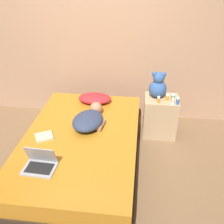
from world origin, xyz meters
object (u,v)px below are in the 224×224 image
(bottle_blue, at_px, (178,101))
(bottle_amber, at_px, (159,100))
(person_lying, at_px, (89,119))
(bottle_green, at_px, (173,97))
(bottle_white, at_px, (173,101))
(bottle_orange, at_px, (167,97))
(teddy_bear, at_px, (158,86))
(laptop, at_px, (40,163))
(pillow, at_px, (95,98))
(book, at_px, (44,137))
(bottle_pink, at_px, (173,100))

(bottle_blue, bearing_deg, bottle_amber, 177.82)
(person_lying, relative_size, bottle_green, 6.97)
(person_lying, xyz_separation_m, bottle_white, (1.01, 0.44, 0.07))
(bottle_green, xyz_separation_m, bottle_orange, (-0.07, -0.01, -0.00))
(person_lying, xyz_separation_m, bottle_amber, (0.83, 0.45, 0.07))
(teddy_bear, xyz_separation_m, bottle_amber, (0.01, -0.17, -0.11))
(laptop, relative_size, bottle_green, 3.48)
(pillow, distance_m, teddy_bear, 0.87)
(laptop, distance_m, bottle_green, 1.90)
(laptop, xyz_separation_m, bottle_white, (1.33, 1.24, 0.09))
(bottle_amber, xyz_separation_m, bottle_blue, (0.24, -0.01, 0.00))
(teddy_bear, relative_size, book, 1.49)
(bottle_pink, bearing_deg, bottle_amber, -166.57)
(bottle_white, relative_size, book, 0.30)
(bottle_pink, relative_size, bottle_green, 0.69)
(bottle_pink, xyz_separation_m, bottle_blue, (0.06, -0.05, 0.02))
(person_lying, relative_size, laptop, 2.00)
(laptop, height_order, bottle_orange, laptop)
(person_lying, relative_size, teddy_bear, 1.74)
(laptop, distance_m, bottle_amber, 1.70)
(bottle_green, bearing_deg, teddy_bear, 161.32)
(bottle_blue, xyz_separation_m, bottle_orange, (-0.12, 0.10, -0.01))
(bottle_green, xyz_separation_m, bottle_amber, (-0.19, -0.10, 0.00))
(bottle_pink, relative_size, bottle_white, 0.85)
(laptop, height_order, bottle_green, laptop)
(laptop, distance_m, bottle_orange, 1.85)
(laptop, xyz_separation_m, bottle_blue, (1.39, 1.24, 0.10))
(laptop, height_order, bottle_amber, laptop)
(bottle_white, relative_size, bottle_orange, 0.90)
(bottle_white, bearing_deg, bottle_amber, 177.71)
(person_lying, bearing_deg, bottle_blue, 31.41)
(bottle_amber, height_order, bottle_orange, bottle_amber)
(bottle_green, bearing_deg, laptop, -134.91)
(teddy_bear, bearing_deg, bottle_blue, -34.48)
(pillow, distance_m, book, 0.98)
(teddy_bear, bearing_deg, bottle_white, -41.55)
(pillow, relative_size, bottle_blue, 4.58)
(book, bearing_deg, teddy_bear, 36.61)
(person_lying, distance_m, book, 0.56)
(bottle_blue, distance_m, book, 1.71)
(person_lying, bearing_deg, teddy_bear, 46.24)
(bottle_blue, height_order, book, bottle_blue)
(book, bearing_deg, laptop, -74.35)
(bottle_white, height_order, bottle_orange, bottle_orange)
(bottle_white, xyz_separation_m, bottle_orange, (-0.06, 0.10, 0.00))
(bottle_white, bearing_deg, bottle_pink, 86.95)
(teddy_bear, distance_m, bottle_blue, 0.33)
(bottle_green, bearing_deg, book, -149.34)
(teddy_bear, bearing_deg, bottle_amber, -85.42)
(bottle_pink, bearing_deg, bottle_blue, -43.19)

